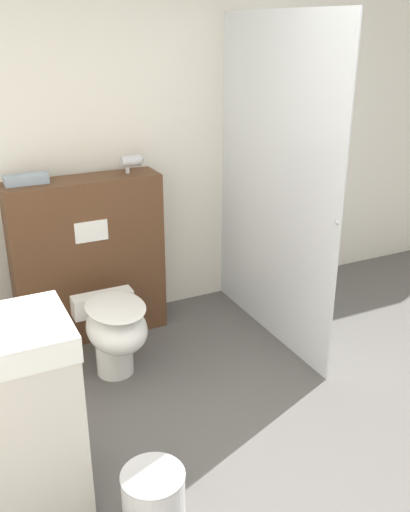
# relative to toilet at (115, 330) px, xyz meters

# --- Properties ---
(ground_plane) EXTENTS (12.00, 12.00, 0.00)m
(ground_plane) POSITION_rel_toilet_xyz_m (0.57, -1.40, -0.33)
(ground_plane) COLOR #565451
(wall_back) EXTENTS (8.00, 0.06, 2.50)m
(wall_back) POSITION_rel_toilet_xyz_m (0.57, 0.84, 0.92)
(wall_back) COLOR silver
(wall_back) RESTS_ON ground_plane
(partition_panel) EXTENTS (1.03, 0.29, 1.15)m
(partition_panel) POSITION_rel_toilet_xyz_m (0.02, 0.60, 0.24)
(partition_panel) COLOR #51331E
(partition_panel) RESTS_ON ground_plane
(shower_glass) EXTENTS (0.04, 1.44, 2.18)m
(shower_glass) POSITION_rel_toilet_xyz_m (1.18, 0.09, 0.76)
(shower_glass) COLOR silver
(shower_glass) RESTS_ON ground_plane
(toilet) EXTENTS (0.40, 0.59, 0.53)m
(toilet) POSITION_rel_toilet_xyz_m (0.00, 0.00, 0.00)
(toilet) COLOR white
(toilet) RESTS_ON ground_plane
(sink_vanity) EXTENTS (0.65, 0.48, 1.08)m
(sink_vanity) POSITION_rel_toilet_xyz_m (-0.76, -0.81, 0.14)
(sink_vanity) COLOR beige
(sink_vanity) RESTS_ON ground_plane
(hair_drier) EXTENTS (0.17, 0.07, 0.12)m
(hair_drier) POSITION_rel_toilet_xyz_m (0.37, 0.61, 0.90)
(hair_drier) COLOR #B7B7BC
(hair_drier) RESTS_ON partition_panel
(folded_towel) EXTENTS (0.27, 0.12, 0.06)m
(folded_towel) POSITION_rel_toilet_xyz_m (-0.33, 0.63, 0.85)
(folded_towel) COLOR #8C9EAD
(folded_towel) RESTS_ON partition_panel
(waste_bin) EXTENTS (0.28, 0.28, 0.29)m
(waste_bin) POSITION_rel_toilet_xyz_m (-0.22, -1.21, -0.18)
(waste_bin) COLOR silver
(waste_bin) RESTS_ON ground_plane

